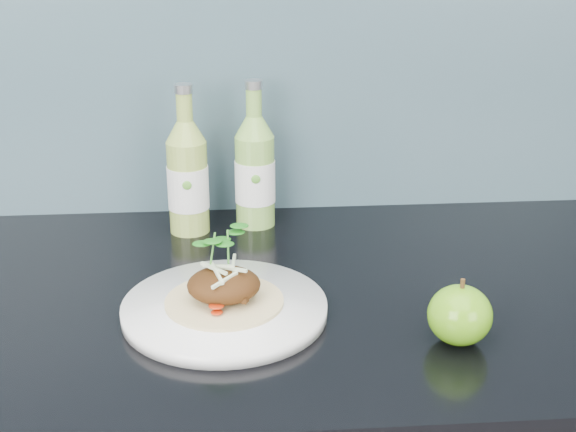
# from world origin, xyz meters

# --- Properties ---
(dinner_plate) EXTENTS (0.31, 0.31, 0.02)m
(dinner_plate) POSITION_xyz_m (-0.06, 1.63, 0.91)
(dinner_plate) COLOR white
(dinner_plate) RESTS_ON kitchen_counter
(pork_taco) EXTENTS (0.14, 0.14, 0.09)m
(pork_taco) POSITION_xyz_m (-0.06, 1.63, 0.94)
(pork_taco) COLOR tan
(pork_taco) RESTS_ON dinner_plate
(green_apple) EXTENTS (0.09, 0.09, 0.08)m
(green_apple) POSITION_xyz_m (0.20, 1.55, 0.93)
(green_apple) COLOR #42910F
(green_apple) RESTS_ON kitchen_counter
(cider_bottle_left) EXTENTS (0.08, 0.08, 0.22)m
(cider_bottle_left) POSITION_xyz_m (-0.11, 1.89, 0.98)
(cider_bottle_left) COLOR #98B44B
(cider_bottle_left) RESTS_ON kitchen_counter
(cider_bottle_right) EXTENTS (0.08, 0.08, 0.22)m
(cider_bottle_right) POSITION_xyz_m (-0.01, 1.91, 0.98)
(cider_bottle_right) COLOR #80B64B
(cider_bottle_right) RESTS_ON kitchen_counter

